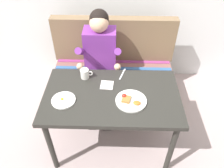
{
  "coord_description": "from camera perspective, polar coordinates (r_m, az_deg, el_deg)",
  "views": [
    {
      "loc": [
        0.04,
        -1.41,
        2.11
      ],
      "look_at": [
        0.0,
        0.15,
        0.72
      ],
      "focal_mm": 36.14,
      "sensor_mm": 36.0,
      "label": 1
    }
  ],
  "objects": [
    {
      "name": "ground_plane",
      "position": [
        2.54,
        -0.1,
        -14.52
      ],
      "size": [
        8.0,
        8.0,
        0.0
      ],
      "primitive_type": "plane",
      "color": "#AC9797"
    },
    {
      "name": "coffee_mug",
      "position": [
        2.14,
        -6.87,
        2.67
      ],
      "size": [
        0.12,
        0.08,
        0.09
      ],
      "color": "white",
      "rests_on": "table"
    },
    {
      "name": "napkin",
      "position": [
        2.06,
        -1.31,
        -0.26
      ],
      "size": [
        0.12,
        0.12,
        0.01
      ],
      "primitive_type": "cube",
      "rotation": [
        0.0,
        0.0,
        -0.07
      ],
      "color": "silver",
      "rests_on": "table"
    },
    {
      "name": "plate_eggs",
      "position": [
        1.96,
        -12.18,
        -3.99
      ],
      "size": [
        0.2,
        0.2,
        0.04
      ],
      "color": "white",
      "rests_on": "table"
    },
    {
      "name": "couch",
      "position": [
        2.81,
        0.35,
        2.39
      ],
      "size": [
        1.44,
        0.56,
        1.0
      ],
      "color": "brown",
      "rests_on": "ground"
    },
    {
      "name": "fork",
      "position": [
        2.19,
        2.64,
        2.52
      ],
      "size": [
        0.07,
        0.17,
        0.0
      ],
      "primitive_type": "cube",
      "rotation": [
        0.0,
        0.0,
        -0.31
      ],
      "color": "silver",
      "rests_on": "table"
    },
    {
      "name": "table",
      "position": [
        2.04,
        -0.12,
        -4.33
      ],
      "size": [
        1.2,
        0.7,
        0.73
      ],
      "color": "#272723",
      "rests_on": "ground"
    },
    {
      "name": "person",
      "position": [
        2.43,
        -3.09,
        7.33
      ],
      "size": [
        0.45,
        0.61,
        1.21
      ],
      "color": "#76308F",
      "rests_on": "ground"
    },
    {
      "name": "plate_breakfast",
      "position": [
        1.92,
        4.73,
        -4.19
      ],
      "size": [
        0.26,
        0.26,
        0.05
      ],
      "color": "white",
      "rests_on": "table"
    }
  ]
}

